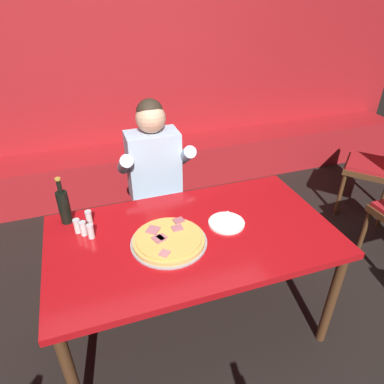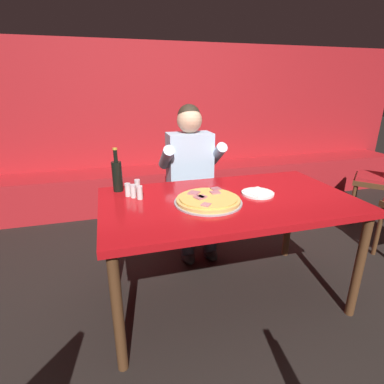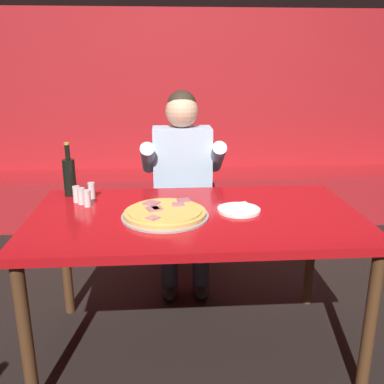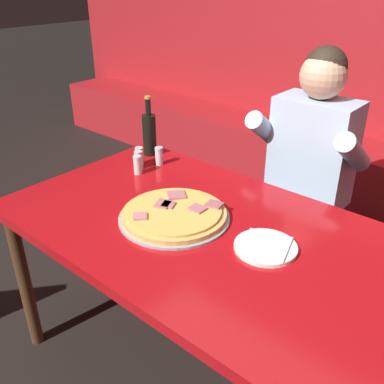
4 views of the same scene
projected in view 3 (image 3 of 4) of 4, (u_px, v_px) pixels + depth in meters
name	position (u px, v px, depth m)	size (l,w,h in m)	color
ground_plane	(195.00, 346.00, 2.27)	(24.00, 24.00, 0.00)	black
booth_wall_panel	(178.00, 116.00, 4.07)	(6.80, 0.16, 1.90)	#A3191E
booth_bench	(180.00, 198.00, 3.98)	(6.46, 0.48, 0.46)	#A3191E
main_dining_table	(196.00, 228.00, 2.07)	(1.58, 0.88, 0.75)	#4C2D19
pizza	(165.00, 213.00, 2.01)	(0.41, 0.41, 0.05)	#9E9EA3
plate_white_paper	(239.00, 210.00, 2.09)	(0.21, 0.21, 0.02)	white
beer_bottle	(69.00, 176.00, 2.30)	(0.07, 0.07, 0.29)	black
shaker_black_pepper	(76.00, 195.00, 2.21)	(0.04, 0.04, 0.09)	silver
shaker_parmesan	(92.00, 191.00, 2.27)	(0.04, 0.04, 0.09)	silver
shaker_red_pepper_flakes	(81.00, 197.00, 2.18)	(0.04, 0.04, 0.09)	silver
shaker_oregano	(87.00, 199.00, 2.15)	(0.04, 0.04, 0.09)	silver
diner_seated_blue_shirt	(183.00, 181.00, 2.77)	(0.53, 0.53, 1.27)	black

